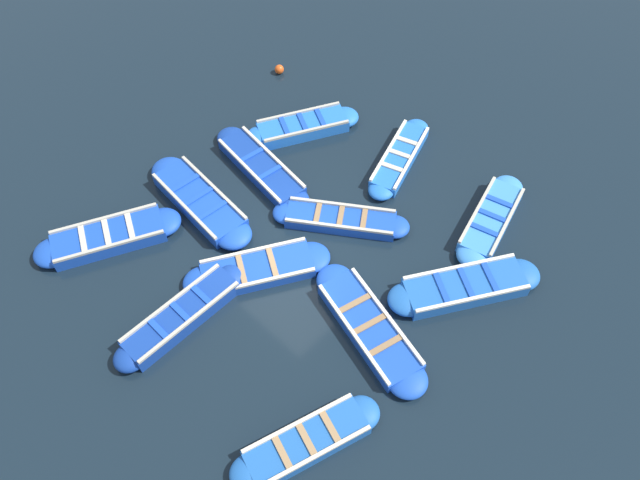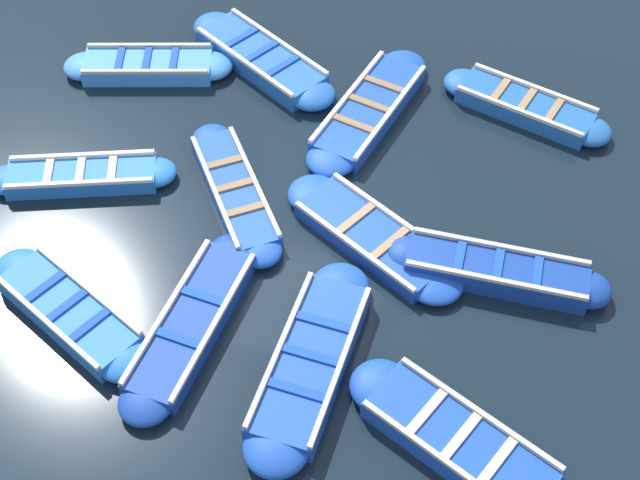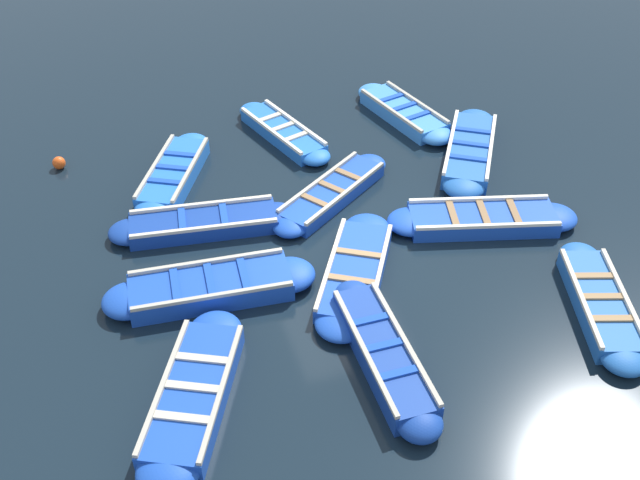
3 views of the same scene
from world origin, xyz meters
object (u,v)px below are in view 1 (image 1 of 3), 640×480
Objects in this scene: boat_stern_in at (261,167)px; buoy_orange_near at (279,69)px; boat_outer_left at (303,127)px; boat_outer_right at (109,237)px; boat_tucked at (200,201)px; boat_bow_out at (258,270)px; boat_near_quay at (182,316)px; boat_broadside at (465,287)px; boat_centre at (341,220)px; boat_inner_gap at (369,327)px; boat_end_of_row at (307,442)px; boat_far_corner at (399,158)px; boat_mid_row at (491,220)px.

buoy_orange_near is at bearing -141.06° from boat_stern_in.
boat_outer_left is 6.32m from boat_outer_right.
boat_tucked is 2.71m from boat_bow_out.
boat_broadside is at bearing 140.34° from boat_near_quay.
boat_near_quay reaches higher than boat_outer_right.
boat_centre is 0.90× the size of boat_outer_right.
boat_near_quay is at bearing -50.10° from boat_inner_gap.
boat_end_of_row is (2.64, 6.53, -0.02)m from boat_tucked.
boat_inner_gap is 9.53m from buoy_orange_near.
boat_far_corner is (-7.45, 0.46, -0.05)m from boat_near_quay.
buoy_orange_near is (-7.91, -8.91, -0.02)m from boat_end_of_row.
boat_inner_gap is (-2.64, 6.51, -0.02)m from boat_outer_right.
boat_far_corner is 4.46m from boat_broadside.
boat_bow_out is 7.61m from buoy_orange_near.
boat_centre is 3.61m from boat_broadside.
boat_tucked is at bearing -68.25° from boat_broadside.
boat_near_quay is 2.15m from boat_bow_out.
boat_tucked is at bearing -8.05° from boat_stern_in.
boat_mid_row is at bearing 129.00° from boat_tucked.
boat_end_of_row is (0.10, 4.16, -0.04)m from boat_near_quay.
boat_outer_left is 0.91× the size of boat_outer_right.
boat_broadside is (-5.20, 4.31, -0.02)m from boat_near_quay.
boat_outer_left is at bearing -81.15° from boat_mid_row.
boat_near_quay reaches higher than boat_centre.
boat_outer_right is at bearing -60.52° from boat_bow_out.
boat_stern_in is at bearing -134.94° from boat_bow_out.
boat_near_quay is at bearing 43.08° from boat_tucked.
boat_centre reaches higher than buoy_orange_near.
boat_mid_row is at bearing 88.52° from boat_far_corner.
boat_stern_in is 4.23m from buoy_orange_near.
boat_inner_gap is (1.71, 5.45, 0.00)m from boat_stern_in.
boat_end_of_row is at bearing 26.08° from boat_far_corner.
boat_outer_right is at bearing -67.96° from boat_inner_gap.
boat_broadside is 12.86× the size of buoy_orange_near.
boat_bow_out is 0.97× the size of boat_outer_right.
boat_near_quay is 1.08× the size of boat_far_corner.
boat_bow_out is 0.98× the size of boat_broadside.
boat_stern_in is at bearing 8.09° from boat_outer_left.
boat_tucked is at bearing -136.92° from boat_near_quay.
buoy_orange_near is (-2.60, -9.07, -0.04)m from boat_broadside.
boat_tucked is at bearing -87.31° from boat_inner_gap.
buoy_orange_near is at bearing -93.02° from boat_mid_row.
boat_mid_row reaches higher than boat_end_of_row.
boat_inner_gap is 13.84× the size of buoy_orange_near.
boat_mid_row is 3.92m from boat_centre.
boat_outer_right reaches higher than boat_bow_out.
buoy_orange_near is at bearing -168.20° from boat_outer_right.
boat_outer_right is at bearing -26.44° from boat_far_corner.
boat_end_of_row is 3.01m from boat_inner_gap.
boat_bow_out is (4.31, 2.67, -0.04)m from boat_outer_left.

